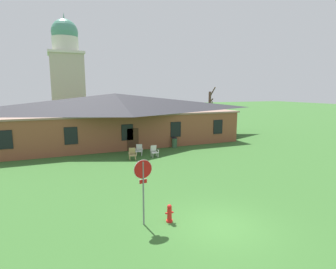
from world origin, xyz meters
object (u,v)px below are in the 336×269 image
object	(u,v)px
lawn_chair_by_porch	(132,154)
fire_hydrant	(169,214)
stop_sign	(143,179)
lawn_chair_left_end	(154,151)
lawn_chair_near_door	(139,150)
trash_bin	(174,143)

from	to	relation	value
lawn_chair_by_porch	fire_hydrant	size ratio (longest dim) A/B	1.21
stop_sign	lawn_chair_left_end	distance (m)	12.02
lawn_chair_by_porch	lawn_chair_left_end	world-z (taller)	same
stop_sign	fire_hydrant	world-z (taller)	stop_sign
lawn_chair_near_door	trash_bin	xyz separation A→B (m)	(4.17, 1.78, -0.00)
stop_sign	fire_hydrant	distance (m)	1.98
lawn_chair_by_porch	lawn_chair_left_end	distance (m)	2.00
lawn_chair_near_door	fire_hydrant	bearing A→B (deg)	-100.89
lawn_chair_near_door	trash_bin	size ratio (longest dim) A/B	0.98
lawn_chair_by_porch	trash_bin	world-z (taller)	trash_bin
stop_sign	fire_hydrant	size ratio (longest dim) A/B	3.58
stop_sign	lawn_chair_near_door	bearing A→B (deg)	74.02
trash_bin	lawn_chair_near_door	bearing A→B (deg)	-156.92
lawn_chair_near_door	fire_hydrant	xyz separation A→B (m)	(-2.36, -12.25, -0.12)
stop_sign	lawn_chair_left_end	size ratio (longest dim) A/B	2.95
stop_sign	lawn_chair_left_end	world-z (taller)	stop_sign
lawn_chair_by_porch	lawn_chair_near_door	size ratio (longest dim) A/B	1.00
stop_sign	trash_bin	world-z (taller)	stop_sign
lawn_chair_by_porch	trash_bin	size ratio (longest dim) A/B	0.98
stop_sign	fire_hydrant	xyz separation A→B (m)	(1.09, -0.20, -1.63)
stop_sign	lawn_chair_left_end	bearing A→B (deg)	67.96
stop_sign	lawn_chair_near_door	distance (m)	12.62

